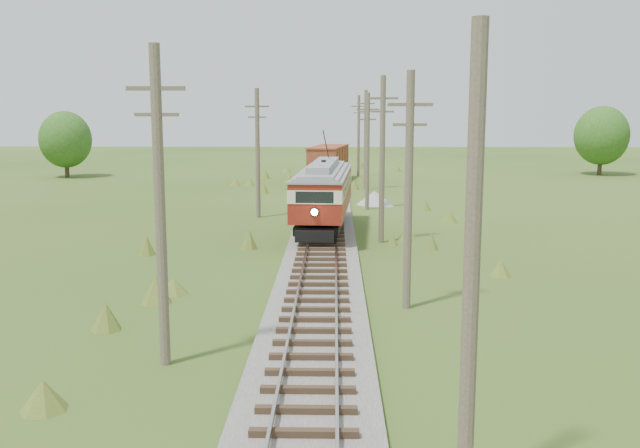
{
  "coord_description": "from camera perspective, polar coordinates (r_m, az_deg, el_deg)",
  "views": [
    {
      "loc": [
        0.65,
        -7.46,
        7.26
      ],
      "look_at": [
        0.0,
        23.67,
        2.21
      ],
      "focal_mm": 40.0,
      "sensor_mm": 36.0,
      "label": 1
    }
  ],
  "objects": [
    {
      "name": "railbed_main",
      "position": [
        42.07,
        0.29,
        -0.46
      ],
      "size": [
        3.6,
        96.0,
        0.57
      ],
      "color": "#605B54",
      "rests_on": "ground"
    },
    {
      "name": "streetcar",
      "position": [
        41.52,
        0.29,
        2.75
      ],
      "size": [
        3.53,
        12.18,
        5.52
      ],
      "rotation": [
        0.0,
        0.0,
        -0.06
      ],
      "color": "black",
      "rests_on": "ground"
    },
    {
      "name": "gondola",
      "position": [
        72.37,
        0.68,
        5.18
      ],
      "size": [
        4.28,
        9.29,
        2.97
      ],
      "rotation": [
        0.0,
        0.0,
        -0.16
      ],
      "color": "black",
      "rests_on": "ground"
    },
    {
      "name": "gravel_pile",
      "position": [
        54.52,
        4.5,
        2.05
      ],
      "size": [
        2.87,
        3.04,
        1.04
      ],
      "color": "gray",
      "rests_on": "ground"
    },
    {
      "name": "utility_pole_r_1",
      "position": [
        13.02,
        12.04,
        -3.68
      ],
      "size": [
        0.3,
        0.3,
        8.8
      ],
      "color": "brown",
      "rests_on": "ground"
    },
    {
      "name": "utility_pole_r_2",
      "position": [
        25.76,
        7.1,
        2.82
      ],
      "size": [
        1.6,
        0.3,
        8.6
      ],
      "color": "brown",
      "rests_on": "ground"
    },
    {
      "name": "utility_pole_r_3",
      "position": [
        38.64,
        5.0,
        5.27
      ],
      "size": [
        1.6,
        0.3,
        9.0
      ],
      "color": "brown",
      "rests_on": "ground"
    },
    {
      "name": "utility_pole_r_4",
      "position": [
        51.6,
        3.83,
        5.93
      ],
      "size": [
        1.6,
        0.3,
        8.4
      ],
      "color": "brown",
      "rests_on": "ground"
    },
    {
      "name": "utility_pole_r_5",
      "position": [
        64.58,
        3.66,
        6.82
      ],
      "size": [
        1.6,
        0.3,
        8.9
      ],
      "color": "brown",
      "rests_on": "ground"
    },
    {
      "name": "utility_pole_r_6",
      "position": [
        77.56,
        3.1,
        7.15
      ],
      "size": [
        1.6,
        0.3,
        8.7
      ],
      "color": "brown",
      "rests_on": "ground"
    },
    {
      "name": "utility_pole_l_a",
      "position": [
        20.23,
        -12.69,
        1.51
      ],
      "size": [
        1.6,
        0.3,
        9.0
      ],
      "color": "brown",
      "rests_on": "ground"
    },
    {
      "name": "utility_pole_l_b",
      "position": [
        47.83,
        -5.01,
        5.78
      ],
      "size": [
        1.6,
        0.3,
        8.6
      ],
      "color": "brown",
      "rests_on": "ground"
    },
    {
      "name": "tree_mid_a",
      "position": [
        80.78,
        -19.7,
        6.39
      ],
      "size": [
        5.46,
        5.46,
        7.03
      ],
      "color": "#38281C",
      "rests_on": "ground"
    },
    {
      "name": "tree_mid_b",
      "position": [
        84.76,
        21.61,
        6.6
      ],
      "size": [
        5.88,
        5.88,
        7.57
      ],
      "color": "#38281C",
      "rests_on": "ground"
    }
  ]
}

